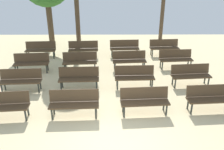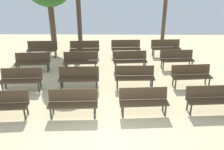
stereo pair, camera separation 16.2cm
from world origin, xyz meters
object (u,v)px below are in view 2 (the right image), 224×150
Objects in this scene: bench_r2_c1 at (81,60)px; bench_r3_c0 at (42,48)px; bench_r3_c3 at (166,47)px; bench_r1_c2 at (134,75)px; bench_r2_c0 at (33,61)px; bench_r3_c1 at (85,48)px; bench_r0_c2 at (144,100)px; bench_r1_c1 at (79,77)px; bench_r0_c3 at (210,97)px; bench_r1_c3 at (191,74)px; bench_r3_c2 at (126,47)px; bench_r0_c1 at (73,101)px; tree_1 at (164,17)px; bench_r2_c2 at (130,59)px; bench_r0_c0 at (3,103)px; bench_r1_c0 at (21,78)px; bench_r2_c3 at (177,58)px.

bench_r2_c1 and bench_r3_c0 have the same top height.
bench_r3_c0 and bench_r3_c3 have the same top height.
bench_r1_c2 is 0.99× the size of bench_r2_c0.
bench_r2_c0 is 1.00× the size of bench_r3_c1.
bench_r0_c2 and bench_r1_c1 have the same top height.
bench_r0_c2 and bench_r0_c3 have the same top height.
bench_r1_c3 is at bearing -21.76° from bench_r2_c1.
bench_r3_c2 is (4.56, 0.27, 0.00)m from bench_r3_c0.
bench_r0_c1 and bench_r2_c1 have the same top height.
bench_r2_c0 is at bearing -90.20° from bench_r3_c0.
tree_1 reaches higher than bench_r3_c1.
bench_r3_c2 is (2.26, 0.20, 0.00)m from bench_r3_c1.
tree_1 reaches higher than bench_r2_c1.
bench_r1_c1 is 2.95m from bench_r2_c2.
bench_r2_c0 is (-4.65, 1.57, 0.00)m from bench_r1_c2.
bench_r0_c0 is at bearing -89.49° from bench_r3_c0.
bench_r0_c1 is 10.28m from tree_1.
bench_r1_c0 is at bearing -138.95° from bench_r2_c1.
bench_r0_c2 is at bearing -104.36° from tree_1.
bench_r1_c0 is at bearing -89.91° from bench_r2_c0.
bench_r3_c1 is at bearing 87.64° from bench_r2_c1.
bench_r0_c0 is at bearing -120.00° from bench_r2_c1.
bench_r2_c1 is 1.00× the size of bench_r3_c2.
bench_r2_c0 is at bearing 150.84° from bench_r0_c3.
bench_r2_c3 is at bearing 0.73° from bench_r2_c1.
bench_r2_c3 is at bearing 23.63° from bench_r1_c1.
bench_r1_c1 is 0.99× the size of bench_r2_c0.
bench_r0_c3 is at bearing -1.12° from bench_r0_c0.
bench_r1_c1 is at bearing -87.70° from bench_r2_c1.
bench_r2_c3 is 0.52× the size of tree_1.
bench_r3_c3 is (1.87, 5.81, 0.00)m from bench_r0_c2.
bench_r1_c1 is (2.15, 2.07, 0.00)m from bench_r0_c0.
bench_r2_c0 and bench_r3_c0 have the same top height.
bench_r0_c1 is at bearing -137.95° from bench_r1_c2.
bench_r0_c3 is at bearing -59.82° from bench_r2_c2.
bench_r0_c2 and bench_r2_c0 have the same top height.
bench_r3_c2 is (4.18, 6.00, 0.00)m from bench_r0_c0.
bench_r1_c0 is 1.00× the size of bench_r3_c3.
bench_r0_c0 is 4.54m from bench_r0_c2.
bench_r1_c0 and bench_r3_c3 have the same top height.
bench_r1_c0 and bench_r2_c0 have the same top height.
bench_r1_c3 is 7.85m from bench_r3_c0.
bench_r0_c2 is 9.33m from tree_1.
bench_r2_c2 is 2.93m from bench_r3_c1.
bench_r2_c0 is (-0.16, 1.89, 0.00)m from bench_r1_c0.
bench_r0_c3 and bench_r2_c1 have the same top height.
bench_r1_c1 is 4.94m from bench_r2_c3.
bench_r1_c2 is 7.56m from tree_1.
bench_r0_c0 is at bearing 179.79° from bench_r0_c2.
bench_r1_c1 is 5.86m from bench_r3_c3.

